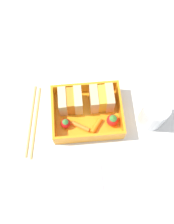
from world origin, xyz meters
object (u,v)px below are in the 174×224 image
at_px(drinking_glass, 153,114).
at_px(chopstick_pair, 33,121).
at_px(strawberry_left, 113,120).
at_px(folded_napkin, 81,178).
at_px(sandwich_center_left, 101,99).
at_px(sandwich_left, 71,101).
at_px(carrot_stick_far_left, 80,126).
at_px(carrot_stick_left, 96,126).
at_px(strawberry_far_left, 66,123).

bearing_deg(drinking_glass, chopstick_pair, 176.28).
xyz_separation_m(strawberry_left, folded_napkin, (-0.09, -0.13, -0.03)).
bearing_deg(sandwich_center_left, sandwich_left, 180.00).
xyz_separation_m(strawberry_left, drinking_glass, (0.10, 0.00, 0.01)).
relative_size(strawberry_left, folded_napkin, 0.36).
height_order(strawberry_left, chopstick_pair, strawberry_left).
bearing_deg(strawberry_left, sandwich_center_left, 111.97).
relative_size(carrot_stick_far_left, chopstick_pair, 0.24).
height_order(sandwich_left, strawberry_left, sandwich_left).
bearing_deg(carrot_stick_left, chopstick_pair, 169.12).
xyz_separation_m(chopstick_pair, drinking_glass, (0.30, -0.02, 0.04)).
xyz_separation_m(carrot_stick_far_left, drinking_glass, (0.18, 0.01, 0.02)).
xyz_separation_m(strawberry_far_left, drinking_glass, (0.22, 0.00, 0.02)).
bearing_deg(strawberry_far_left, carrot_stick_left, -7.84).
xyz_separation_m(carrot_stick_left, drinking_glass, (0.14, 0.01, 0.02)).
distance_m(sandwich_left, strawberry_left, 0.12).
height_order(chopstick_pair, drinking_glass, drinking_glass).
distance_m(strawberry_far_left, carrot_stick_left, 0.08).
relative_size(sandwich_left, chopstick_pair, 0.29).
bearing_deg(sandwich_left, chopstick_pair, -162.35).
relative_size(sandwich_center_left, drinking_glass, 0.69).
xyz_separation_m(drinking_glass, folded_napkin, (-0.19, -0.13, -0.04)).
distance_m(carrot_stick_left, chopstick_pair, 0.16).
relative_size(sandwich_left, carrot_stick_far_left, 1.21).
xyz_separation_m(strawberry_far_left, folded_napkin, (0.03, -0.13, -0.02)).
relative_size(strawberry_far_left, chopstick_pair, 0.16).
relative_size(sandwich_center_left, chopstick_pair, 0.29).
bearing_deg(strawberry_left, strawberry_far_left, 178.55).
bearing_deg(drinking_glass, folded_napkin, -145.07).
bearing_deg(drinking_glass, carrot_stick_left, -175.46).
bearing_deg(folded_napkin, chopstick_pair, 126.47).
height_order(strawberry_left, folded_napkin, strawberry_left).
bearing_deg(carrot_stick_far_left, drinking_glass, 2.89).
height_order(strawberry_far_left, folded_napkin, strawberry_far_left).
bearing_deg(folded_napkin, strawberry_far_left, 101.67).
distance_m(carrot_stick_left, strawberry_left, 0.04).
xyz_separation_m(carrot_stick_far_left, strawberry_left, (0.08, 0.01, 0.01)).
distance_m(carrot_stick_far_left, drinking_glass, 0.18).
bearing_deg(sandwich_center_left, chopstick_pair, -169.81).
bearing_deg(strawberry_left, sandwich_left, 151.01).
relative_size(sandwich_left, strawberry_left, 1.59).
distance_m(sandwich_left, folded_napkin, 0.19).
bearing_deg(strawberry_far_left, strawberry_left, -1.45).
bearing_deg(strawberry_far_left, folded_napkin, -78.33).
relative_size(sandwich_center_left, folded_napkin, 0.57).
height_order(carrot_stick_far_left, strawberry_left, strawberry_left).
xyz_separation_m(sandwich_left, carrot_stick_left, (0.06, -0.06, -0.02)).
bearing_deg(sandwich_left, carrot_stick_left, -46.93).
distance_m(sandwich_left, strawberry_far_left, 0.06).
bearing_deg(chopstick_pair, sandwich_center_left, 10.19).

